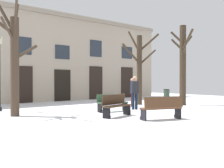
% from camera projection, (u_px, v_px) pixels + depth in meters
% --- Properties ---
extents(ground_plane, '(31.14, 31.14, 0.00)m').
position_uv_depth(ground_plane, '(129.00, 109.00, 13.71)').
color(ground_plane, white).
extents(building_facade, '(19.47, 0.60, 6.74)m').
position_uv_depth(building_facade, '(62.00, 56.00, 19.67)').
color(building_facade, tan).
rests_on(building_facade, ground).
extents(tree_foreground, '(2.87, 1.63, 4.84)m').
position_uv_depth(tree_foreground, '(140.00, 66.00, 16.51)').
color(tree_foreground, '#382B1E').
rests_on(tree_foreground, ground).
extents(tree_center, '(1.96, 2.10, 5.02)m').
position_uv_depth(tree_center, '(183.00, 62.00, 16.20)').
color(tree_center, '#382B1E').
rests_on(tree_center, ground).
extents(tree_near_facade, '(2.46, 2.22, 5.17)m').
position_uv_depth(tree_near_facade, '(14.00, 58.00, 11.08)').
color(tree_near_facade, '#423326').
rests_on(tree_near_facade, ground).
extents(litter_bin, '(0.48, 0.48, 0.87)m').
position_uv_depth(litter_bin, '(167.00, 95.00, 20.24)').
color(litter_bin, '#2D3D2D').
rests_on(litter_bin, ground).
extents(bench_far_corner, '(1.66, 0.81, 0.95)m').
position_uv_depth(bench_far_corner, '(116.00, 105.00, 10.99)').
color(bench_far_corner, '#3D2819').
rests_on(bench_far_corner, ground).
extents(bench_back_to_back_right, '(1.62, 0.73, 0.87)m').
position_uv_depth(bench_back_to_back_right, '(112.00, 103.00, 12.77)').
color(bench_back_to_back_right, '#2D4C33').
rests_on(bench_back_to_back_right, ground).
extents(bench_by_litter_bin, '(1.75, 0.97, 0.92)m').
position_uv_depth(bench_by_litter_bin, '(162.00, 108.00, 10.07)').
color(bench_by_litter_bin, '#51331E').
rests_on(bench_by_litter_bin, ground).
extents(person_strolling, '(0.43, 0.41, 1.69)m').
position_uv_depth(person_strolling, '(132.00, 91.00, 15.03)').
color(person_strolling, '#350F0F').
rests_on(person_strolling, ground).
extents(person_by_shop_door, '(0.43, 0.34, 1.78)m').
position_uv_depth(person_by_shop_door, '(135.00, 91.00, 13.71)').
color(person_by_shop_door, black).
rests_on(person_by_shop_door, ground).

